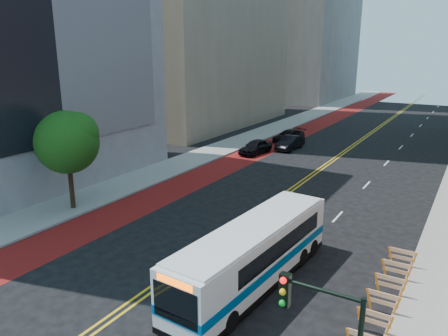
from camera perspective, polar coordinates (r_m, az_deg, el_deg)
ground at (r=20.81m, az=-10.84°, el=-16.21°), size 160.00×160.00×0.00m
sidewalk_left at (r=50.44m, az=1.43°, el=3.24°), size 4.00×140.00×0.15m
bus_lane_paint at (r=48.72m, az=5.43°, el=2.64°), size 3.60×140.00×0.01m
center_line_inner at (r=46.00m, az=14.37°, el=1.44°), size 0.14×140.00×0.01m
center_line_outer at (r=45.91m, az=14.80°, el=1.38°), size 0.14×140.00×0.01m
lane_dashes at (r=52.64m, az=22.10°, el=2.53°), size 0.14×98.20×0.01m
construction_barriers at (r=19.48m, az=19.58°, el=-16.97°), size 1.42×10.91×1.00m
street_tree at (r=30.69m, az=-19.72°, el=3.48°), size 4.20×4.20×6.70m
transit_bus at (r=20.75m, az=3.97°, el=-11.05°), size 3.16×11.15×3.03m
car_a at (r=45.75m, az=4.13°, el=2.78°), size 2.26×4.59×1.50m
car_b at (r=48.17m, az=8.62°, el=3.28°), size 1.82×4.56×1.48m
car_c at (r=52.12m, az=8.43°, el=4.16°), size 3.06×5.05×1.37m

